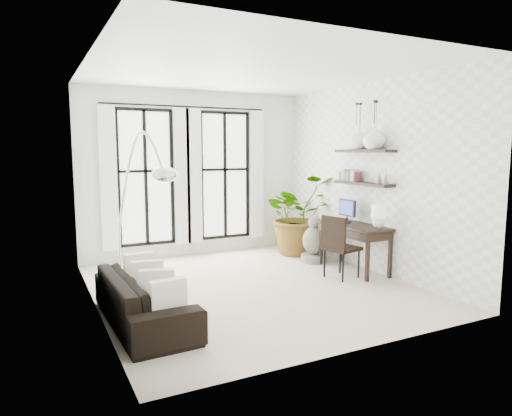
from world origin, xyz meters
TOP-DOWN VIEW (x-y plane):
  - floor at (0.00, 0.00)m, footprint 5.00×5.00m
  - ceiling at (0.00, 0.00)m, footprint 5.00×5.00m
  - wall_left at (-2.25, 0.00)m, footprint 0.00×5.00m
  - wall_right at (2.25, 0.00)m, footprint 0.00×5.00m
  - wall_back at (0.00, 2.50)m, footprint 4.50×0.00m
  - windows at (-0.20, 2.43)m, footprint 3.26×0.13m
  - wall_shelves at (2.11, 0.06)m, footprint 0.25×1.30m
  - sofa at (-1.80, -0.74)m, footprint 0.87×2.07m
  - throw_pillows at (-1.70, -0.74)m, footprint 0.40×1.52m
  - plant at (1.82, 1.60)m, footprint 1.49×1.31m
  - desk at (1.94, -0.02)m, footprint 0.58×1.37m
  - desk_chair at (1.43, -0.24)m, footprint 0.58×0.58m
  - arc_lamp at (-1.70, -0.25)m, footprint 0.73×1.23m
  - buddha at (1.72, 0.87)m, footprint 0.48×0.48m
  - vase_a at (2.11, -0.23)m, footprint 0.37×0.37m
  - vase_b at (2.11, 0.17)m, footprint 0.37×0.37m

SIDE VIEW (x-z plane):
  - floor at x=0.00m, z-range 0.00..0.00m
  - sofa at x=-1.80m, z-range 0.00..0.60m
  - buddha at x=1.72m, z-range -0.07..0.79m
  - throw_pillows at x=-1.70m, z-range 0.30..0.70m
  - desk_chair at x=1.43m, z-range 0.07..1.10m
  - desk at x=1.94m, z-range 0.15..1.35m
  - plant at x=1.82m, z-range 0.00..1.59m
  - windows at x=-0.20m, z-range 0.24..2.88m
  - wall_left at x=-2.25m, z-range -0.90..4.10m
  - wall_right at x=2.25m, z-range -0.90..4.10m
  - wall_back at x=0.00m, z-range -0.65..3.85m
  - wall_shelves at x=2.11m, z-range 1.43..2.03m
  - arc_lamp at x=-1.70m, z-range 0.62..2.92m
  - vase_a at x=2.11m, z-range 2.07..2.46m
  - vase_b at x=2.11m, z-range 2.07..2.46m
  - ceiling at x=0.00m, z-range 3.20..3.20m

